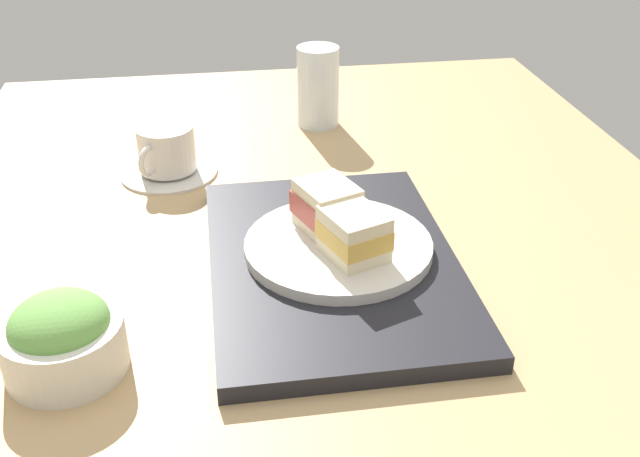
# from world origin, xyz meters

# --- Properties ---
(ground_plane) EXTENTS (1.40, 1.00, 0.03)m
(ground_plane) POSITION_xyz_m (0.00, 0.00, -0.01)
(ground_plane) COLOR tan
(serving_tray) EXTENTS (0.40, 0.27, 0.02)m
(serving_tray) POSITION_xyz_m (-0.02, -0.00, 0.01)
(serving_tray) COLOR black
(serving_tray) RESTS_ON ground_plane
(sandwich_plate) EXTENTS (0.21, 0.21, 0.01)m
(sandwich_plate) POSITION_xyz_m (-0.02, -0.01, 0.03)
(sandwich_plate) COLOR silver
(sandwich_plate) RESTS_ON serving_tray
(sandwich_near) EXTENTS (0.09, 0.08, 0.05)m
(sandwich_near) POSITION_xyz_m (-0.05, -0.02, 0.06)
(sandwich_near) COLOR beige
(sandwich_near) RESTS_ON sandwich_plate
(sandwich_far) EXTENTS (0.09, 0.08, 0.06)m
(sandwich_far) POSITION_xyz_m (0.02, 0.00, 0.06)
(sandwich_far) COLOR beige
(sandwich_far) RESTS_ON sandwich_plate
(salad_bowl) EXTENTS (0.11, 0.11, 0.08)m
(salad_bowl) POSITION_xyz_m (-0.15, 0.27, 0.04)
(salad_bowl) COLOR silver
(salad_bowl) RESTS_ON ground_plane
(coffee_cup) EXTENTS (0.14, 0.14, 0.07)m
(coffee_cup) POSITION_xyz_m (0.26, 0.19, 0.03)
(coffee_cup) COLOR silver
(coffee_cup) RESTS_ON ground_plane
(drinking_glass) EXTENTS (0.07, 0.07, 0.13)m
(drinking_glass) POSITION_xyz_m (0.41, -0.05, 0.06)
(drinking_glass) COLOR silver
(drinking_glass) RESTS_ON ground_plane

